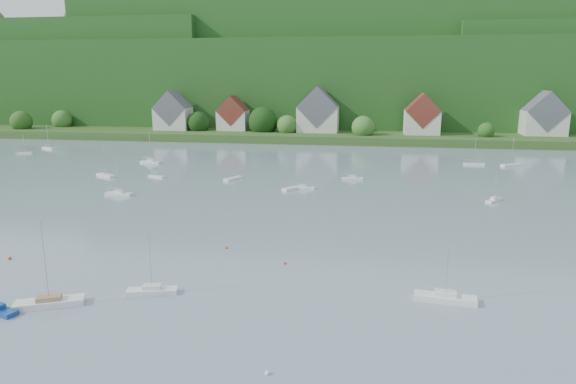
{
  "coord_description": "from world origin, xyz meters",
  "views": [
    {
      "loc": [
        25.57,
        -16.99,
        25.3
      ],
      "look_at": [
        10.93,
        75.0,
        4.0
      ],
      "focal_mm": 32.11,
      "sensor_mm": 36.0,
      "label": 1
    }
  ],
  "objects": [
    {
      "name": "far_sailboat_cluster",
      "position": [
        12.17,
        114.43,
        0.37
      ],
      "size": [
        201.81,
        65.03,
        8.71
      ],
      "color": "white",
      "rests_on": "ground"
    },
    {
      "name": "mooring_buoy_4",
      "position": [
        37.98,
        40.53,
        0.0
      ],
      "size": [
        0.5,
        0.5,
        0.5
      ],
      "primitive_type": "sphere",
      "color": "white",
      "rests_on": "ground"
    },
    {
      "name": "mooring_buoy_2",
      "position": [
        5.01,
        53.55,
        0.0
      ],
      "size": [
        0.43,
        0.43,
        0.43
      ],
      "primitive_type": "sphere",
      "color": "#CE490C",
      "rests_on": "ground"
    },
    {
      "name": "near_sailboat_3",
      "position": [
        0.77,
        36.44,
        0.43
      ],
      "size": [
        6.11,
        3.05,
        7.94
      ],
      "rotation": [
        0.0,
        0.0,
        0.25
      ],
      "color": "white",
      "rests_on": "ground"
    },
    {
      "name": "village_building_2",
      "position": [
        5.0,
        188.0,
        10.27
      ],
      "size": [
        16.0,
        11.44,
        18.0
      ],
      "color": "beige",
      "rests_on": "far_shore_strip"
    },
    {
      "name": "near_sailboat_2",
      "position": [
        -9.18,
        31.46,
        0.49
      ],
      "size": [
        7.54,
        4.8,
        9.9
      ],
      "rotation": [
        0.0,
        0.0,
        0.41
      ],
      "color": "white",
      "rests_on": "ground"
    },
    {
      "name": "village_building_0",
      "position": [
        -55.0,
        187.0,
        9.51
      ],
      "size": [
        14.0,
        10.4,
        16.0
      ],
      "color": "beige",
      "rests_on": "far_shore_strip"
    },
    {
      "name": "village_building_3",
      "position": [
        45.0,
        186.0,
        9.43
      ],
      "size": [
        13.0,
        10.4,
        15.5
      ],
      "color": "beige",
      "rests_on": "far_shore_strip"
    },
    {
      "name": "forested_ridge",
      "position": [
        0.39,
        268.57,
        22.89
      ],
      "size": [
        620.0,
        181.22,
        69.89
      ],
      "color": "#164516",
      "rests_on": "ground"
    },
    {
      "name": "mooring_buoy_1",
      "position": [
        17.54,
        22.06,
        0.0
      ],
      "size": [
        0.47,
        0.47,
        0.47
      ],
      "primitive_type": "sphere",
      "color": "white",
      "rests_on": "ground"
    },
    {
      "name": "village_building_4",
      "position": [
        90.0,
        190.0,
        9.59
      ],
      "size": [
        15.0,
        10.4,
        16.5
      ],
      "color": "beige",
      "rests_on": "far_shore_strip"
    },
    {
      "name": "mooring_buoy_3",
      "position": [
        14.7,
        48.54,
        0.0
      ],
      "size": [
        0.4,
        0.4,
        0.4
      ],
      "primitive_type": "sphere",
      "color": "#CE490C",
      "rests_on": "ground"
    },
    {
      "name": "village_building_1",
      "position": [
        -30.0,
        189.0,
        8.75
      ],
      "size": [
        12.0,
        9.36,
        14.0
      ],
      "color": "beige",
      "rests_on": "far_shore_strip"
    },
    {
      "name": "mooring_buoy_5",
      "position": [
        -23.74,
        44.26,
        0.0
      ],
      "size": [
        0.49,
        0.49,
        0.49
      ],
      "primitive_type": "sphere",
      "color": "#CE490C",
      "rests_on": "ground"
    },
    {
      "name": "near_sailboat_4",
      "position": [
        34.72,
        39.7,
        0.47
      ],
      "size": [
        7.09,
        2.63,
        9.35
      ],
      "rotation": [
        0.0,
        0.0,
        -0.1
      ],
      "color": "white",
      "rests_on": "ground"
    },
    {
      "name": "far_shore_strip",
      "position": [
        0.0,
        200.0,
        1.5
      ],
      "size": [
        600.0,
        60.0,
        3.0
      ],
      "primitive_type": "cube",
      "color": "#2A4E1D",
      "rests_on": "ground"
    }
  ]
}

